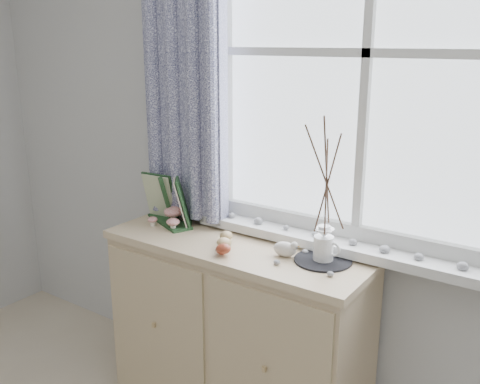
{
  "coord_description": "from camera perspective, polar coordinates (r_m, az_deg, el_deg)",
  "views": [
    {
      "loc": [
        1.09,
        -0.02,
        1.7
      ],
      "look_at": [
        -0.1,
        1.7,
        1.1
      ],
      "focal_mm": 40.0,
      "sensor_mm": 36.0,
      "label": 1
    }
  ],
  "objects": [
    {
      "name": "songbird_figurine",
      "position": [
        2.18,
        4.81,
        -6.0
      ],
      "size": [
        0.14,
        0.08,
        0.07
      ],
      "primitive_type": null,
      "rotation": [
        0.0,
        0.0,
        0.14
      ],
      "color": "silver",
      "rests_on": "sideboard"
    },
    {
      "name": "sideboard_pebbles",
      "position": [
        2.17,
        6.93,
        -6.96
      ],
      "size": [
        0.33,
        0.22,
        0.02
      ],
      "color": "#9A9A9D",
      "rests_on": "sideboard"
    },
    {
      "name": "twig_pitcher",
      "position": [
        2.06,
        9.23,
        1.54
      ],
      "size": [
        0.23,
        0.23,
        0.6
      ],
      "rotation": [
        0.0,
        0.0,
        -0.07
      ],
      "color": "white",
      "rests_on": "crocheted_doily"
    },
    {
      "name": "botanical_book",
      "position": [
        2.54,
        -8.06,
        -0.87
      ],
      "size": [
        0.37,
        0.26,
        0.24
      ],
      "primitive_type": null,
      "rotation": [
        0.0,
        0.0,
        -0.41
      ],
      "color": "#204423",
      "rests_on": "sideboard"
    },
    {
      "name": "crocheted_doily",
      "position": [
        2.16,
        8.83,
        -7.21
      ],
      "size": [
        0.23,
        0.23,
        0.01
      ],
      "primitive_type": "cylinder",
      "color": "black",
      "rests_on": "sideboard"
    },
    {
      "name": "sideboard",
      "position": [
        2.51,
        -0.37,
        -14.57
      ],
      "size": [
        1.2,
        0.45,
        0.85
      ],
      "color": "tan",
      "rests_on": "ground"
    },
    {
      "name": "wooden_eggs",
      "position": [
        2.25,
        -1.66,
        -5.39
      ],
      "size": [
        0.14,
        0.17,
        0.07
      ],
      "color": "tan",
      "rests_on": "sideboard"
    },
    {
      "name": "toadstool_cluster",
      "position": [
        2.54,
        -7.38,
        -2.51
      ],
      "size": [
        0.17,
        0.15,
        0.08
      ],
      "color": "white",
      "rests_on": "sideboard"
    }
  ]
}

